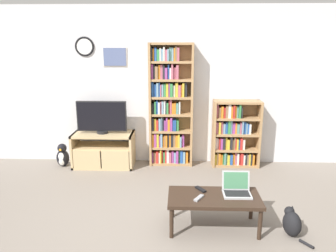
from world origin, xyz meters
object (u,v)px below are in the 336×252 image
(laptop, at_px, (236,188))
(penguin_figurine, at_px, (63,156))
(television, at_px, (102,117))
(cat, at_px, (292,223))
(bookshelf_tall, at_px, (169,108))
(bookshelf_short, at_px, (233,135))
(remote_near_laptop, at_px, (201,189))
(coffee_table, at_px, (214,200))
(tv_stand, at_px, (104,149))
(remote_far_from_laptop, at_px, (199,198))

(laptop, xyz_separation_m, penguin_figurine, (-2.58, 1.72, -0.27))
(television, xyz_separation_m, cat, (2.47, -1.95, -0.69))
(bookshelf_tall, relative_size, cat, 5.12)
(bookshelf_tall, xyz_separation_m, bookshelf_short, (1.07, -0.02, -0.45))
(remote_near_laptop, height_order, cat, remote_near_laptop)
(laptop, bearing_deg, television, 136.71)
(television, relative_size, penguin_figurine, 2.08)
(laptop, bearing_deg, coffee_table, -163.64)
(tv_stand, xyz_separation_m, cat, (2.47, -1.95, -0.14))
(cat, relative_size, penguin_figurine, 1.01)
(bookshelf_short, xyz_separation_m, penguin_figurine, (-2.84, -0.17, -0.34))
(bookshelf_tall, bearing_deg, bookshelf_short, -1.19)
(tv_stand, distance_m, penguin_figurine, 0.70)
(laptop, relative_size, penguin_figurine, 0.79)
(laptop, bearing_deg, bookshelf_short, 81.73)
(laptop, height_order, remote_near_laptop, laptop)
(tv_stand, distance_m, remote_far_from_laptop, 2.41)
(tv_stand, bearing_deg, laptop, -42.85)
(bookshelf_short, distance_m, remote_near_laptop, 1.93)
(remote_far_from_laptop, bearing_deg, television, 159.09)
(cat, bearing_deg, penguin_figurine, 134.83)
(television, distance_m, remote_near_laptop, 2.31)
(coffee_table, bearing_deg, cat, -7.81)
(television, height_order, bookshelf_tall, bookshelf_tall)
(bookshelf_tall, height_order, cat, bookshelf_tall)
(television, xyz_separation_m, laptop, (1.90, -1.76, -0.40))
(bookshelf_tall, distance_m, coffee_table, 2.15)
(bookshelf_tall, bearing_deg, remote_far_from_laptop, -79.33)
(bookshelf_short, xyz_separation_m, remote_near_laptop, (-0.65, -1.81, -0.13))
(tv_stand, xyz_separation_m, coffee_table, (1.64, -1.83, 0.05))
(bookshelf_short, height_order, cat, bookshelf_short)
(television, xyz_separation_m, remote_far_from_laptop, (1.48, -1.91, -0.45))
(cat, bearing_deg, remote_near_laptop, 150.85)
(laptop, xyz_separation_m, remote_near_laptop, (-0.39, 0.07, -0.05))
(cat, bearing_deg, bookshelf_short, 84.52)
(remote_far_from_laptop, xyz_separation_m, penguin_figurine, (-2.16, 1.86, -0.22))
(bookshelf_tall, xyz_separation_m, remote_near_laptop, (0.42, -1.84, -0.57))
(tv_stand, relative_size, television, 1.23)
(tv_stand, distance_m, coffee_table, 2.46)
(bookshelf_short, height_order, remote_far_from_laptop, bookshelf_short)
(coffee_table, relative_size, laptop, 3.28)
(coffee_table, relative_size, remote_far_from_laptop, 6.32)
(television, height_order, laptop, television)
(tv_stand, bearing_deg, bookshelf_tall, 7.93)
(bookshelf_short, xyz_separation_m, laptop, (-0.26, -1.89, -0.08))
(tv_stand, relative_size, penguin_figurine, 2.56)
(bookshelf_tall, bearing_deg, penguin_figurine, -173.86)
(tv_stand, height_order, penguin_figurine, tv_stand)
(remote_far_from_laptop, bearing_deg, coffee_table, 52.69)
(bookshelf_short, relative_size, laptop, 3.57)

